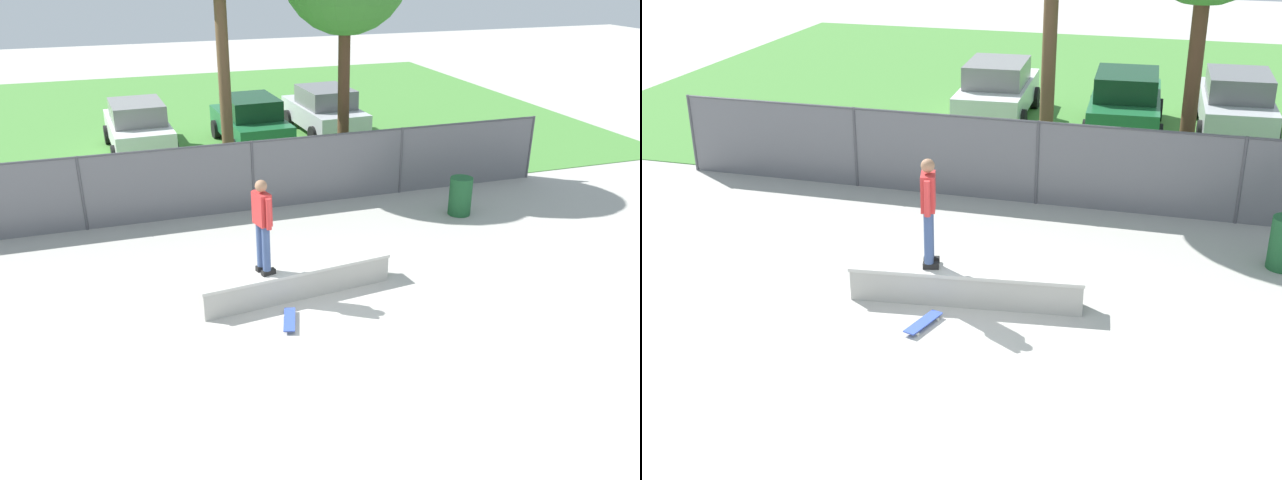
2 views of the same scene
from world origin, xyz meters
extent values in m
plane|color=#ADAAA3|center=(0.00, 0.00, 0.00)|extent=(80.00, 80.00, 0.00)
cube|color=#478438|center=(0.00, 16.69, 0.01)|extent=(28.24, 20.00, 0.02)
cube|color=#A8A59E|center=(-0.26, 1.73, 0.26)|extent=(3.79, 0.87, 0.51)
cube|color=beige|center=(-0.26, 1.73, 0.54)|extent=(3.84, 0.91, 0.06)
cube|color=black|center=(-0.88, 1.86, 0.62)|extent=(0.28, 0.17, 0.10)
cube|color=black|center=(-0.83, 1.64, 0.62)|extent=(0.28, 0.17, 0.10)
cylinder|color=#384C7A|center=(-0.91, 1.85, 1.11)|extent=(0.15, 0.15, 0.88)
cylinder|color=#384C7A|center=(-0.86, 1.64, 1.11)|extent=(0.15, 0.15, 0.88)
cube|color=red|center=(-0.89, 1.74, 1.85)|extent=(0.31, 0.42, 0.60)
cylinder|color=red|center=(-0.95, 1.99, 1.83)|extent=(0.10, 0.10, 0.58)
cylinder|color=red|center=(-0.82, 1.50, 1.83)|extent=(0.10, 0.10, 0.58)
sphere|color=#9E7051|center=(-0.89, 1.74, 2.28)|extent=(0.22, 0.22, 0.22)
cube|color=#334CB2|center=(-0.69, 0.77, 0.08)|extent=(0.42, 0.82, 0.02)
cube|color=#B2B2B7|center=(-0.77, 0.51, 0.06)|extent=(0.15, 0.10, 0.02)
cube|color=#B2B2B7|center=(-0.61, 1.03, 0.06)|extent=(0.15, 0.10, 0.02)
cylinder|color=silver|center=(-0.85, 0.54, 0.03)|extent=(0.04, 0.06, 0.05)
cylinder|color=silver|center=(-0.69, 0.49, 0.03)|extent=(0.04, 0.06, 0.05)
cylinder|color=silver|center=(-0.69, 1.06, 0.03)|extent=(0.04, 0.06, 0.05)
cylinder|color=silver|center=(-0.53, 1.01, 0.03)|extent=(0.04, 0.06, 0.05)
cylinder|color=#4C4C51|center=(-8.12, 6.39, 0.90)|extent=(0.07, 0.07, 1.80)
cylinder|color=#4C4C51|center=(-4.06, 6.39, 0.90)|extent=(0.07, 0.07, 1.80)
cylinder|color=#4C4C51|center=(0.00, 6.39, 0.90)|extent=(0.07, 0.07, 1.80)
cylinder|color=#4C4C51|center=(4.06, 6.39, 0.90)|extent=(0.07, 0.07, 1.80)
cylinder|color=#4C4C51|center=(0.00, 6.39, 1.77)|extent=(16.24, 0.05, 0.05)
cube|color=slate|center=(0.00, 6.39, 0.90)|extent=(16.24, 0.01, 1.80)
cylinder|color=brown|center=(-0.20, 8.48, 2.68)|extent=(0.32, 0.32, 5.36)
cylinder|color=#47301E|center=(2.94, 7.85, 2.21)|extent=(0.32, 0.32, 4.42)
cube|color=silver|center=(-2.33, 12.72, 0.67)|extent=(2.01, 4.29, 0.70)
cube|color=gray|center=(-2.32, 12.57, 1.34)|extent=(1.71, 2.18, 0.64)
cylinder|color=black|center=(-3.30, 13.98, 0.32)|extent=(0.25, 0.65, 0.64)
cylinder|color=black|center=(-1.50, 14.07, 0.32)|extent=(0.25, 0.65, 0.64)
cylinder|color=black|center=(-3.16, 11.38, 0.32)|extent=(0.25, 0.65, 0.64)
cylinder|color=black|center=(-1.37, 11.47, 0.32)|extent=(0.25, 0.65, 0.64)
cube|color=#1E6638|center=(1.29, 12.29, 0.67)|extent=(2.01, 4.29, 0.70)
cube|color=#10381E|center=(1.29, 12.14, 1.34)|extent=(1.71, 2.18, 0.64)
cylinder|color=black|center=(0.32, 13.54, 0.32)|extent=(0.25, 0.65, 0.64)
cylinder|color=black|center=(2.12, 13.64, 0.32)|extent=(0.25, 0.65, 0.64)
cylinder|color=black|center=(0.45, 10.94, 0.32)|extent=(0.25, 0.65, 0.64)
cylinder|color=black|center=(2.25, 11.04, 0.32)|extent=(0.25, 0.65, 0.64)
cube|color=#B7BABF|center=(4.14, 12.99, 0.67)|extent=(2.01, 4.29, 0.70)
cube|color=slate|center=(4.15, 12.84, 1.34)|extent=(1.71, 2.18, 0.64)
cylinder|color=black|center=(3.17, 14.24, 0.32)|extent=(0.25, 0.65, 0.64)
cylinder|color=black|center=(4.97, 14.34, 0.32)|extent=(0.25, 0.65, 0.64)
cylinder|color=black|center=(3.31, 11.64, 0.32)|extent=(0.25, 0.65, 0.64)
cylinder|color=black|center=(5.10, 11.74, 0.32)|extent=(0.25, 0.65, 0.64)
camera|label=1|loc=(-3.36, -8.89, 6.10)|focal=36.67mm
camera|label=2|loc=(2.86, -9.76, 6.39)|focal=46.29mm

